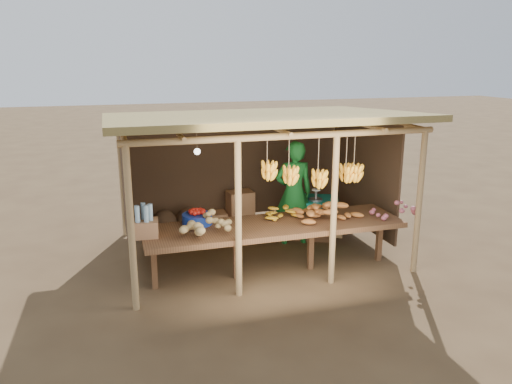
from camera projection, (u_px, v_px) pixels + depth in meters
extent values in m
plane|color=brown|center=(256.00, 251.00, 8.54)|extent=(60.00, 60.00, 0.00)
cylinder|color=tan|center=(131.00, 230.00, 6.28)|extent=(0.09, 0.09, 2.20)
cylinder|color=tan|center=(419.00, 203.00, 7.46)|extent=(0.09, 0.09, 2.20)
cylinder|color=tan|center=(122.00, 178.00, 9.06)|extent=(0.09, 0.09, 2.20)
cylinder|color=tan|center=(333.00, 164.00, 10.23)|extent=(0.09, 0.09, 2.20)
cylinder|color=tan|center=(238.00, 220.00, 6.67)|extent=(0.09, 0.09, 2.20)
cylinder|color=tan|center=(334.00, 211.00, 7.07)|extent=(0.09, 0.09, 2.20)
cylinder|color=tan|center=(289.00, 136.00, 6.59)|extent=(4.40, 0.09, 0.09)
cylinder|color=tan|center=(233.00, 113.00, 9.36)|extent=(4.40, 0.09, 0.09)
cube|color=olive|center=(256.00, 117.00, 7.95)|extent=(4.70, 3.50, 0.28)
cube|color=#473221|center=(234.00, 165.00, 9.60)|extent=(4.20, 0.04, 1.98)
cube|color=#473221|center=(126.00, 189.00, 7.83)|extent=(0.04, 2.40, 1.98)
cube|color=#473221|center=(363.00, 172.00, 8.99)|extent=(0.04, 2.40, 1.98)
cube|color=brown|center=(274.00, 226.00, 7.47)|extent=(3.90, 1.05, 0.08)
cube|color=brown|center=(154.00, 265.00, 7.07)|extent=(0.08, 0.08, 0.72)
cube|color=brown|center=(236.00, 256.00, 7.40)|extent=(0.08, 0.08, 0.72)
cube|color=brown|center=(311.00, 247.00, 7.74)|extent=(0.08, 0.08, 0.72)
cube|color=brown|center=(379.00, 239.00, 8.07)|extent=(0.08, 0.08, 0.72)
cylinder|color=navy|center=(197.00, 219.00, 7.43)|extent=(0.45, 0.45, 0.16)
cube|color=#A16E48|center=(145.00, 228.00, 6.90)|extent=(0.40, 0.33, 0.24)
imported|color=#187028|center=(294.00, 193.00, 8.73)|extent=(0.71, 0.50, 1.84)
cube|color=brown|center=(315.00, 219.00, 9.17)|extent=(0.90, 0.85, 0.66)
cube|color=#0B7E75|center=(316.00, 200.00, 9.07)|extent=(1.01, 0.95, 0.07)
cube|color=#A16E48|center=(240.00, 220.00, 9.55)|extent=(0.48, 0.39, 0.38)
cube|color=#A16E48|center=(240.00, 201.00, 9.45)|extent=(0.48, 0.39, 0.38)
cube|color=#A16E48|center=(214.00, 222.00, 9.40)|extent=(0.48, 0.39, 0.38)
ellipsoid|color=#473221|center=(165.00, 224.00, 9.07)|extent=(0.48, 0.48, 0.65)
ellipsoid|color=#473221|center=(188.00, 222.00, 9.19)|extent=(0.48, 0.48, 0.65)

